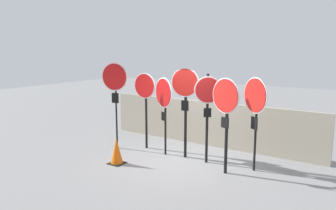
{
  "coord_description": "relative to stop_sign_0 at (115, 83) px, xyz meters",
  "views": [
    {
      "loc": [
        4.58,
        -7.56,
        3.06
      ],
      "look_at": [
        -0.41,
        0.0,
        1.51
      ],
      "focal_mm": 35.0,
      "sensor_mm": 36.0,
      "label": 1
    }
  ],
  "objects": [
    {
      "name": "stop_sign_5",
      "position": [
        3.66,
        -0.1,
        -0.34
      ],
      "size": [
        0.82,
        0.33,
        2.39
      ],
      "rotation": [
        0.0,
        0.0,
        -0.36
      ],
      "color": "black",
      "rests_on": "ground"
    },
    {
      "name": "stop_sign_1",
      "position": [
        0.76,
        0.5,
        -0.34
      ],
      "size": [
        0.78,
        0.13,
        2.36
      ],
      "rotation": [
        0.0,
        0.0,
        -0.01
      ],
      "color": "black",
      "rests_on": "ground"
    },
    {
      "name": "stop_sign_3",
      "position": [
        2.23,
        0.41,
        -0.23
      ],
      "size": [
        0.8,
        0.2,
        2.56
      ],
      "rotation": [
        0.0,
        0.0,
        0.18
      ],
      "color": "black",
      "rests_on": "ground"
    },
    {
      "name": "stop_sign_4",
      "position": [
        2.95,
        0.36,
        -0.34
      ],
      "size": [
        0.62,
        0.41,
        2.43
      ],
      "rotation": [
        0.0,
        0.0,
        0.58
      ],
      "color": "black",
      "rests_on": "ground"
    },
    {
      "name": "stop_sign_2",
      "position": [
        1.58,
        0.32,
        -0.38
      ],
      "size": [
        0.79,
        0.4,
        2.27
      ],
      "rotation": [
        0.0,
        0.0,
        -0.45
      ],
      "color": "black",
      "rests_on": "ground"
    },
    {
      "name": "ground_plane",
      "position": [
        2.2,
        0.22,
        -2.05
      ],
      "size": [
        40.0,
        40.0,
        0.0
      ],
      "primitive_type": "plane",
      "color": "gray"
    },
    {
      "name": "stop_sign_0",
      "position": [
        0.0,
        0.0,
        0.0
      ],
      "size": [
        0.84,
        0.24,
        2.67
      ],
      "rotation": [
        0.0,
        0.0,
        0.24
      ],
      "color": "black",
      "rests_on": "ground"
    },
    {
      "name": "traffic_cone_0",
      "position": [
        0.95,
        -1.03,
        -1.69
      ],
      "size": [
        0.4,
        0.4,
        0.72
      ],
      "color": "black",
      "rests_on": "ground"
    },
    {
      "name": "fence_back",
      "position": [
        2.2,
        1.9,
        -1.34
      ],
      "size": [
        7.26,
        0.12,
        1.42
      ],
      "color": "#A89E89",
      "rests_on": "ground"
    },
    {
      "name": "stop_sign_6",
      "position": [
        4.19,
        0.48,
        -0.28
      ],
      "size": [
        0.75,
        0.53,
        2.39
      ],
      "rotation": [
        0.0,
        0.0,
        -0.6
      ],
      "color": "black",
      "rests_on": "ground"
    }
  ]
}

